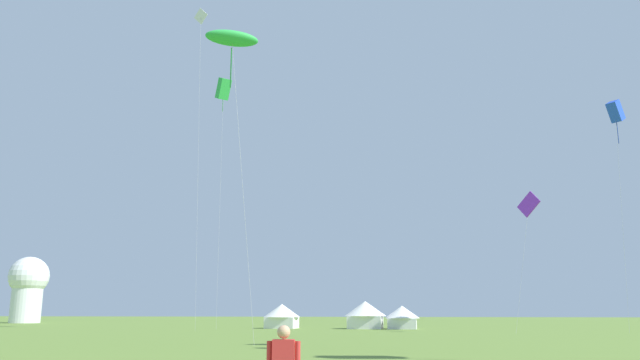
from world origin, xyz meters
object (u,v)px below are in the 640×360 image
at_px(kite_green_box, 223,89).
at_px(festival_tent_right, 402,316).
at_px(festival_tent_center, 365,313).
at_px(kite_green_parafoil, 232,39).
at_px(kite_white_diamond, 201,26).
at_px(festival_tent_left, 282,315).
at_px(kite_blue_box, 615,112).
at_px(kite_purple_diamond, 529,205).
at_px(observatory_dome, 28,286).

bearing_deg(kite_green_box, festival_tent_right, 12.71).
xyz_separation_m(kite_green_box, festival_tent_center, (15.96, 4.52, -25.93)).
xyz_separation_m(kite_green_parafoil, festival_tent_center, (4.81, 34.06, -17.67)).
bearing_deg(kite_white_diamond, festival_tent_left, 45.22).
relative_size(kite_blue_box, festival_tent_right, 5.85).
relative_size(kite_green_box, festival_tent_left, 6.92).
distance_m(kite_green_box, festival_tent_center, 30.78).
bearing_deg(festival_tent_center, festival_tent_left, 180.00).
relative_size(kite_blue_box, kite_purple_diamond, 1.72).
bearing_deg(festival_tent_right, kite_blue_box, -17.53).
bearing_deg(kite_green_parafoil, kite_blue_box, 41.14).
distance_m(kite_green_parafoil, kite_green_box, 32.64).
xyz_separation_m(kite_white_diamond, festival_tent_left, (8.08, 8.14, -32.56)).
xyz_separation_m(kite_green_parafoil, kite_blue_box, (31.00, 27.08, 2.11)).
xyz_separation_m(kite_purple_diamond, festival_tent_center, (-16.71, 10.21, -10.07)).
relative_size(kite_green_parafoil, kite_blue_box, 0.88).
relative_size(festival_tent_center, observatory_dome, 0.43).
xyz_separation_m(kite_green_box, observatory_dome, (-42.42, 26.79, -21.59)).
height_order(kite_green_box, festival_tent_right, kite_green_box).
height_order(festival_tent_left, festival_tent_center, festival_tent_center).
relative_size(kite_white_diamond, festival_tent_right, 9.39).
bearing_deg(kite_white_diamond, festival_tent_right, 20.51).
distance_m(kite_green_parafoil, festival_tent_right, 39.51).
bearing_deg(kite_green_parafoil, kite_white_diamond, 116.40).
xyz_separation_m(kite_blue_box, festival_tent_right, (-22.11, 6.98, -20.06)).
bearing_deg(observatory_dome, kite_blue_box, -19.08).
height_order(kite_purple_diamond, observatory_dome, kite_purple_diamond).
bearing_deg(observatory_dome, festival_tent_center, -20.88).
height_order(kite_blue_box, kite_purple_diamond, kite_blue_box).
xyz_separation_m(kite_white_diamond, kite_purple_diamond, (34.38, -2.07, -22.33)).
bearing_deg(kite_purple_diamond, festival_tent_left, 158.79).
height_order(kite_white_diamond, kite_green_parafoil, kite_white_diamond).
bearing_deg(kite_purple_diamond, festival_tent_right, 141.04).
bearing_deg(kite_blue_box, kite_white_diamond, -178.49).
height_order(kite_green_box, festival_tent_center, kite_green_box).
distance_m(kite_blue_box, festival_tent_right, 30.66).
height_order(kite_white_diamond, observatory_dome, kite_white_diamond).
relative_size(kite_green_box, observatory_dome, 2.69).
relative_size(kite_green_box, festival_tent_center, 6.23).
bearing_deg(kite_purple_diamond, festival_tent_center, 148.57).
distance_m(kite_purple_diamond, festival_tent_left, 30.01).
distance_m(kite_green_box, festival_tent_left, 27.24).
distance_m(kite_white_diamond, kite_green_box, 7.61).
xyz_separation_m(kite_white_diamond, kite_blue_box, (43.86, 1.16, -12.62)).
bearing_deg(kite_white_diamond, kite_blue_box, 1.51).
bearing_deg(festival_tent_center, observatory_dome, 159.12).
relative_size(kite_green_box, festival_tent_right, 7.49).
bearing_deg(observatory_dome, kite_purple_diamond, -23.39).
relative_size(kite_green_parafoil, observatory_dome, 1.85).
bearing_deg(kite_green_parafoil, festival_tent_right, 75.37).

